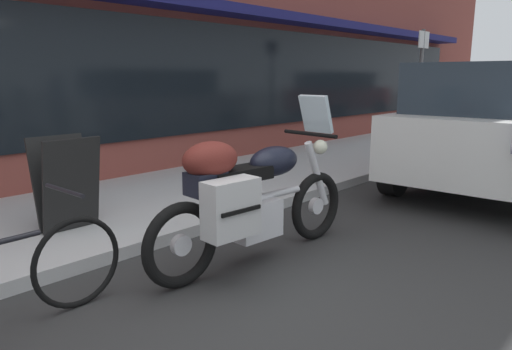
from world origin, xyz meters
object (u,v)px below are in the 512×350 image
sandwich_board_sign (66,183)px  parking_sign_pole (420,79)px  parked_minivan (501,124)px  touring_motorcycle (249,195)px

sandwich_board_sign → parking_sign_pole: size_ratio=0.38×
parked_minivan → sandwich_board_sign: bearing=155.5°
parked_minivan → parking_sign_pole: 2.99m
sandwich_board_sign → parking_sign_pole: 7.33m
parking_sign_pole → parked_minivan: bearing=-133.7°
touring_motorcycle → parking_sign_pole: parking_sign_pole is taller
parked_minivan → parking_sign_pole: size_ratio=1.92×
sandwich_board_sign → parked_minivan: bearing=-24.5°
touring_motorcycle → sandwich_board_sign: bearing=113.6°
parked_minivan → parking_sign_pole: parking_sign_pole is taller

